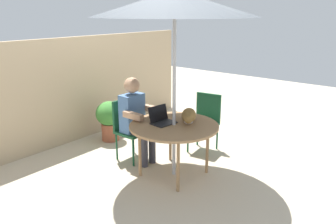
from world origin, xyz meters
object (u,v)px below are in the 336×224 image
Objects in this scene: person_seated at (136,115)px; potted_plant_near_fence at (110,118)px; patio_table at (174,128)px; chair_empty at (206,118)px; cat at (189,116)px; patio_umbrella at (175,4)px; chair_occupied at (128,125)px; laptop at (161,118)px.

potted_plant_near_fence is (0.29, 0.91, -0.29)m from person_seated.
chair_empty is at bearing 8.93° from patio_table.
chair_empty reaches higher than patio_table.
person_seated is 0.80m from cat.
patio_umbrella is at bearing -90.00° from person_seated.
chair_empty is at bearing -28.54° from person_seated.
potted_plant_near_fence is at bearing 69.13° from chair_occupied.
patio_table is at bearing -90.00° from person_seated.
person_seated reaches higher than potted_plant_near_fence.
patio_umbrella is 2.64× the size of chair_empty.
chair_occupied is (0.00, 0.84, -1.66)m from patio_umbrella.
chair_occupied is 2.69× the size of laptop.
chair_occupied is at bearing 86.11° from laptop.
patio_umbrella is 1.42m from laptop.
patio_table is 1.00m from chair_empty.
chair_empty is (0.98, 0.15, -1.66)m from patio_umbrella.
cat reaches higher than potted_plant_near_fence.
chair_empty is 0.86m from cat.
cat is at bearing -23.06° from patio_table.
chair_occupied is 1.53× the size of cat.
person_seated reaches higher than chair_empty.
cat is 0.86× the size of potted_plant_near_fence.
patio_umbrella is 4.04× the size of cat.
cat is at bearing -75.38° from person_seated.
patio_umbrella reaches higher than cat.
cat is at bearing -47.52° from laptop.
patio_table is 1.30× the size of chair_empty.
cat is (0.20, -0.09, -1.39)m from patio_umbrella.
patio_table is at bearing -90.00° from chair_occupied.
person_seated is at bearing 104.62° from cat.
potted_plant_near_fence is at bearing 76.81° from laptop.
person_seated is (-0.00, -0.16, 0.17)m from chair_occupied.
chair_empty is 0.72× the size of person_seated.
cat is (0.20, -0.93, 0.27)m from chair_occupied.
laptop reaches higher than cat.
laptop reaches higher than patio_table.
laptop is (-0.04, 0.18, 0.11)m from patio_table.
patio_table is 1.52m from patio_umbrella.
patio_umbrella is 1.64m from person_seated.
patio_umbrella reaches higher than laptop.
chair_empty is 1.60m from potted_plant_near_fence.
laptop is at bearing -103.19° from potted_plant_near_fence.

